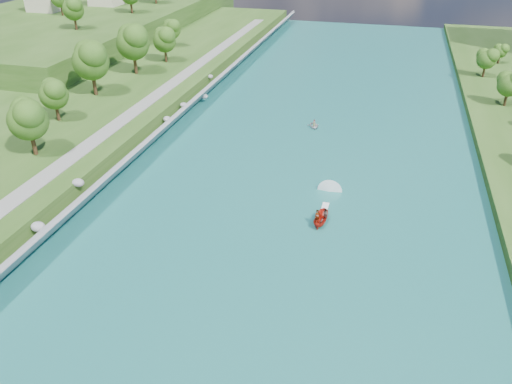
% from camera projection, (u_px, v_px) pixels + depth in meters
% --- Properties ---
extents(ground, '(260.00, 260.00, 0.00)m').
position_uv_depth(ground, '(264.00, 254.00, 59.43)').
color(ground, '#2D5119').
rests_on(ground, ground).
extents(river_water, '(55.00, 240.00, 0.10)m').
position_uv_depth(river_water, '(297.00, 177.00, 76.17)').
color(river_water, '#1B6965').
rests_on(river_water, ground).
extents(berm_west, '(45.00, 240.00, 3.50)m').
position_uv_depth(berm_west, '(15.00, 133.00, 86.72)').
color(berm_west, '#2D5119').
rests_on(berm_west, ground).
extents(ridge_west, '(60.00, 120.00, 9.00)m').
position_uv_depth(ridge_west, '(84.00, 23.00, 155.61)').
color(ridge_west, '#2D5119').
rests_on(ridge_west, ground).
extents(riprap_bank, '(4.16, 236.00, 4.24)m').
position_uv_depth(riprap_bank, '(139.00, 150.00, 80.56)').
color(riprap_bank, slate).
rests_on(riprap_bank, ground).
extents(riverside_path, '(3.00, 200.00, 0.10)m').
position_uv_depth(riverside_path, '(103.00, 134.00, 81.84)').
color(riverside_path, gray).
rests_on(riverside_path, berm_west).
extents(motorboat, '(3.60, 18.85, 2.25)m').
position_uv_depth(motorboat, '(322.00, 213.00, 65.99)').
color(motorboat, red).
rests_on(motorboat, river_water).
extents(raft, '(3.20, 3.78, 1.50)m').
position_uv_depth(raft, '(314.00, 125.00, 93.30)').
color(raft, '#999DA2').
rests_on(raft, river_water).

